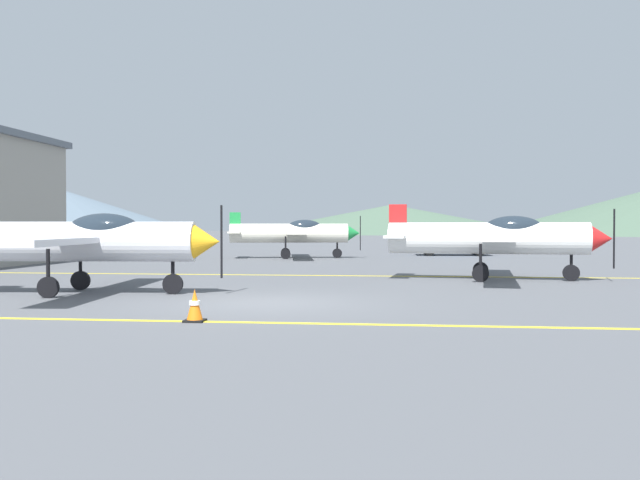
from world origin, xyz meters
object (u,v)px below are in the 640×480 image
airplane_near (83,240)px  airplane_mid (495,237)px  airplane_far (294,232)px  traffic_cone_front (195,306)px  car_sedan (452,241)px

airplane_near → airplane_mid: same height
airplane_near → airplane_far: bearing=83.0°
airplane_near → traffic_cone_front: airplane_near is taller
airplane_mid → car_sedan: 18.08m
airplane_far → traffic_cone_front: (1.96, -23.93, -1.08)m
airplane_mid → car_sedan: bearing=90.2°
car_sedan → traffic_cone_front: bearing=-103.1°
car_sedan → traffic_cone_front: car_sedan is taller
airplane_mid → airplane_far: 16.07m
airplane_near → airplane_far: size_ratio=1.00×
airplane_near → airplane_mid: size_ratio=1.00×
airplane_near → airplane_mid: 12.46m
airplane_mid → traffic_cone_front: size_ratio=13.79×
traffic_cone_front → airplane_far: bearing=94.7°
airplane_mid → airplane_far: size_ratio=1.00×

